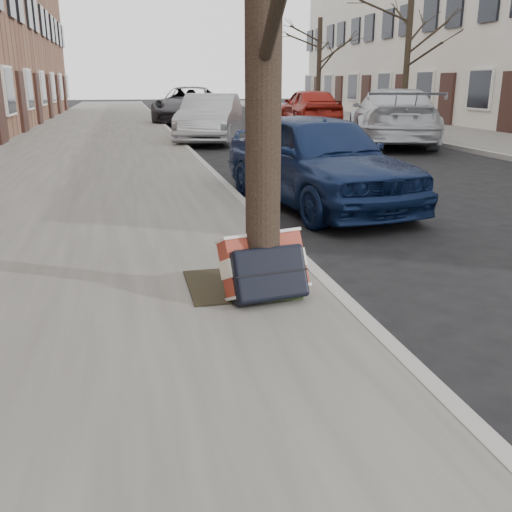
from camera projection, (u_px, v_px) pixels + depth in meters
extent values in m
cube|color=slate|center=(96.00, 140.00, 17.32)|extent=(5.00, 70.00, 0.12)
cube|color=slate|center=(439.00, 133.00, 19.76)|extent=(4.00, 70.00, 0.12)
cube|color=black|center=(239.00, 284.00, 4.79)|extent=(0.85, 0.85, 0.02)
cube|color=maroon|center=(264.00, 264.00, 4.50)|extent=(0.73, 0.51, 0.51)
cube|color=black|center=(268.00, 273.00, 4.37)|extent=(0.62, 0.42, 0.45)
imported|color=#0F1F46|center=(317.00, 159.00, 8.27)|extent=(2.23, 4.21, 1.37)
imported|color=#ABAEB3|center=(210.00, 118.00, 17.09)|extent=(2.69, 4.57, 1.42)
imported|color=#3B3A40|center=(190.00, 105.00, 25.30)|extent=(4.01, 6.11, 1.56)
imported|color=#B4B7BD|center=(392.00, 117.00, 16.41)|extent=(3.85, 5.87, 1.58)
imported|color=maroon|center=(309.00, 107.00, 23.61)|extent=(1.98, 4.57, 1.53)
cylinder|color=black|center=(408.00, 51.00, 20.30)|extent=(0.22, 0.22, 5.36)
cylinder|color=black|center=(319.00, 67.00, 29.42)|extent=(0.24, 0.24, 4.75)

